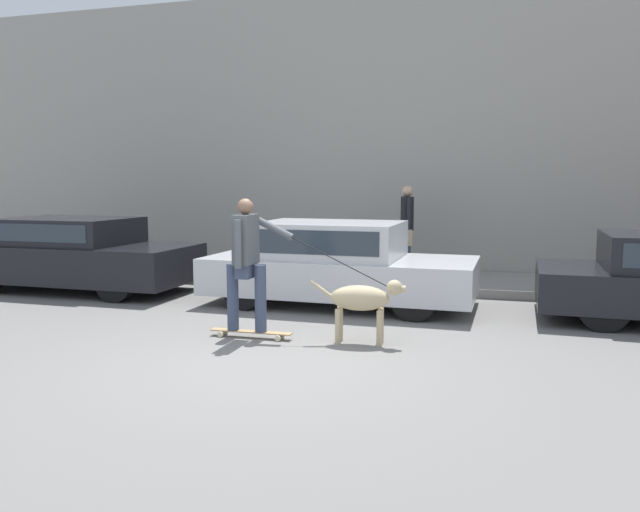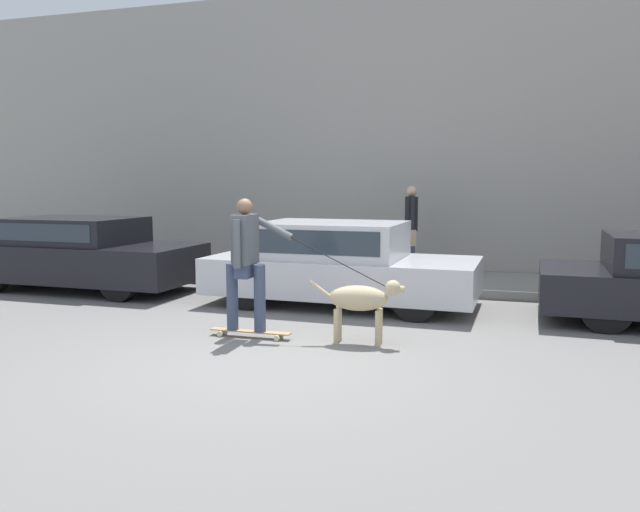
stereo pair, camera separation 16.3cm
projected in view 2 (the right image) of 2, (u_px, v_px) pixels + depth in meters
ground_plane at (265, 361)px, 6.65m from camera, size 36.00×36.00×0.00m
back_wall at (389, 133)px, 12.68m from camera, size 32.00×0.30×5.78m
sidewalk_curb at (374, 279)px, 11.80m from camera, size 30.00×2.21×0.16m
parked_car_0 at (81, 254)px, 11.04m from camera, size 4.17×1.81×1.28m
parked_car_1 at (339, 265)px, 9.64m from camera, size 4.15×1.88×1.29m
dog at (361, 300)px, 7.32m from camera, size 1.14×0.36×0.77m
skateboarder at (246, 259)px, 7.56m from camera, size 2.26×0.58×1.71m
pedestrian_with_bag at (411, 226)px, 11.54m from camera, size 0.30×0.65×1.68m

